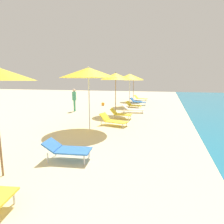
% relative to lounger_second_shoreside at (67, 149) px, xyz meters
% --- Properties ---
extents(lounger_second_shoreside, '(1.37, 0.79, 0.56)m').
position_rel_lounger_second_shoreside_xyz_m(lounger_second_shoreside, '(0.00, 0.00, 0.00)').
color(lounger_second_shoreside, blue).
rests_on(lounger_second_shoreside, ground).
extents(umbrella_third, '(2.58, 2.58, 2.87)m').
position_rel_lounger_second_shoreside_xyz_m(umbrella_third, '(-0.79, 3.38, 2.25)').
color(umbrella_third, silver).
rests_on(umbrella_third, ground).
extents(lounger_third_shoreside, '(1.48, 0.84, 0.59)m').
position_rel_lounger_second_shoreside_xyz_m(lounger_third_shoreside, '(0.05, 4.37, -0.06)').
color(lounger_third_shoreside, yellow).
rests_on(lounger_third_shoreside, ground).
extents(umbrella_fourth, '(2.05, 2.05, 2.77)m').
position_rel_lounger_second_shoreside_xyz_m(umbrella_fourth, '(-0.64, 7.31, 2.16)').
color(umbrella_fourth, olive).
rests_on(umbrella_fourth, ground).
extents(lounger_fourth_shoreside, '(1.58, 0.71, 0.59)m').
position_rel_lounger_second_shoreside_xyz_m(lounger_fourth_shoreside, '(0.27, 8.44, -0.04)').
color(lounger_fourth_shoreside, white).
rests_on(lounger_fourth_shoreside, ground).
extents(lounger_fourth_inland, '(1.22, 0.59, 0.60)m').
position_rel_lounger_second_shoreside_xyz_m(lounger_fourth_inland, '(0.01, 6.07, -0.02)').
color(lounger_fourth_inland, yellow).
rests_on(lounger_fourth_inland, ground).
extents(umbrella_fifth, '(2.38, 2.38, 2.86)m').
position_rel_lounger_second_shoreside_xyz_m(umbrella_fifth, '(-0.59, 11.62, 2.23)').
color(umbrella_fifth, silver).
rests_on(umbrella_fifth, ground).
extents(lounger_fifth_shoreside, '(1.46, 0.75, 0.68)m').
position_rel_lounger_second_shoreside_xyz_m(lounger_fifth_shoreside, '(-0.02, 12.66, 0.02)').
color(lounger_fifth_shoreside, blue).
rests_on(lounger_fifth_shoreside, ground).
extents(lounger_fifth_inland, '(1.34, 0.87, 0.55)m').
position_rel_lounger_second_shoreside_xyz_m(lounger_fifth_inland, '(-0.03, 10.51, -0.05)').
color(lounger_fifth_inland, yellow).
rests_on(lounger_fifth_inland, ground).
extents(umbrella_farthest, '(2.20, 2.20, 2.78)m').
position_rel_lounger_second_shoreside_xyz_m(umbrella_farthest, '(-0.96, 15.52, 2.16)').
color(umbrella_farthest, olive).
rests_on(umbrella_farthest, ground).
extents(lounger_farthest_shoreside, '(1.57, 0.85, 0.59)m').
position_rel_lounger_second_shoreside_xyz_m(lounger_farthest_shoreside, '(-0.39, 16.78, -0.06)').
color(lounger_farthest_shoreside, yellow).
rests_on(lounger_farthest_shoreside, ground).
extents(lounger_farthest_inland, '(1.28, 0.66, 0.48)m').
position_rel_lounger_second_shoreside_xyz_m(lounger_farthest_inland, '(-0.51, 14.39, -0.08)').
color(lounger_farthest_inland, blue).
rests_on(lounger_farthest_inland, ground).
extents(person_walking_near, '(0.30, 0.40, 1.64)m').
position_rel_lounger_second_shoreside_xyz_m(person_walking_near, '(-3.90, 7.79, 0.67)').
color(person_walking_near, '#3F9972').
rests_on(person_walking_near, ground).
extents(beach_ball, '(0.30, 0.30, 0.30)m').
position_rel_lounger_second_shoreside_xyz_m(beach_ball, '(-2.96, 11.37, -0.18)').
color(beach_ball, orange).
rests_on(beach_ball, ground).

